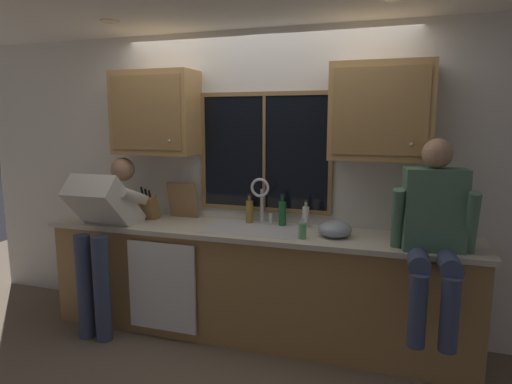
{
  "coord_description": "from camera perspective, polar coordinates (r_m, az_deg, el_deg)",
  "views": [
    {
      "loc": [
        1.1,
        -3.59,
        1.79
      ],
      "look_at": [
        0.04,
        -0.3,
        1.23
      ],
      "focal_mm": 30.65,
      "sensor_mm": 36.0,
      "label": 1
    }
  ],
  "objects": [
    {
      "name": "cutting_board",
      "position": [
        4.02,
        -9.53,
        -1.07
      ],
      "size": [
        0.28,
        0.09,
        0.33
      ],
      "primitive_type": "cube",
      "rotation": [
        0.21,
        0.0,
        0.0
      ],
      "color": "#997047",
      "rests_on": "countertop"
    },
    {
      "name": "bottle_green_glass",
      "position": [
        3.68,
        3.46,
        -2.72
      ],
      "size": [
        0.06,
        0.06,
        0.27
      ],
      "color": "#1E592D",
      "rests_on": "countertop"
    },
    {
      "name": "lower_cabinet_run",
      "position": [
        3.73,
        -0.54,
        -11.98
      ],
      "size": [
        3.47,
        0.58,
        0.88
      ],
      "primitive_type": "cube",
      "color": "#A07744",
      "rests_on": "floor"
    },
    {
      "name": "faucet",
      "position": [
        3.69,
        0.72,
        -0.42
      ],
      "size": [
        0.18,
        0.09,
        0.4
      ],
      "color": "silver",
      "rests_on": "countertop"
    },
    {
      "name": "upper_cabinet_right",
      "position": [
        3.43,
        15.98,
        10.04
      ],
      "size": [
        0.74,
        0.36,
        0.72
      ],
      "color": "#B2844C"
    },
    {
      "name": "mixing_bowl",
      "position": [
        3.39,
        10.24,
        -4.79
      ],
      "size": [
        0.26,
        0.26,
        0.13
      ],
      "primitive_type": "ellipsoid",
      "color": "#8C99A8",
      "rests_on": "countertop"
    },
    {
      "name": "bottle_amber_small",
      "position": [
        3.64,
        6.51,
        -3.16
      ],
      "size": [
        0.06,
        0.06,
        0.23
      ],
      "color": "silver",
      "rests_on": "countertop"
    },
    {
      "name": "soap_dispenser",
      "position": [
        3.3,
        6.07,
        -5.01
      ],
      "size": [
        0.06,
        0.07,
        0.16
      ],
      "color": "#59A566",
      "rests_on": "countertop"
    },
    {
      "name": "sink",
      "position": [
        3.6,
        -0.25,
        -6.39
      ],
      "size": [
        0.8,
        0.46,
        0.21
      ],
      "color": "#B7B7BC",
      "rests_on": "lower_cabinet_run"
    },
    {
      "name": "ceiling_downlight_left",
      "position": [
        3.76,
        -18.56,
        20.34
      ],
      "size": [
        0.14,
        0.14,
        0.01
      ],
      "primitive_type": "cylinder",
      "color": "#FFEAB2"
    },
    {
      "name": "knife_block",
      "position": [
        4.02,
        -13.71,
        -1.96
      ],
      "size": [
        0.12,
        0.18,
        0.32
      ],
      "color": "olive",
      "rests_on": "countertop"
    },
    {
      "name": "window_frame_right",
      "position": [
        3.62,
        9.75,
        4.89
      ],
      "size": [
        0.03,
        0.02,
        0.95
      ],
      "primitive_type": "cube",
      "color": "olive"
    },
    {
      "name": "countertop",
      "position": [
        3.57,
        -0.65,
        -5.2
      ],
      "size": [
        3.53,
        0.62,
        0.04
      ],
      "primitive_type": "cube",
      "color": "beige",
      "rests_on": "lower_cabinet_run"
    },
    {
      "name": "window_frame_left",
      "position": [
        3.94,
        -6.87,
        5.3
      ],
      "size": [
        0.03,
        0.02,
        0.95
      ],
      "primitive_type": "cube",
      "color": "olive"
    },
    {
      "name": "back_wall",
      "position": [
        3.85,
        1.09,
        1.52
      ],
      "size": [
        5.87,
        0.12,
        2.55
      ],
      "primitive_type": "cube",
      "color": "silver",
      "rests_on": "floor"
    },
    {
      "name": "bottle_tall_clear",
      "position": [
        3.77,
        -0.85,
        -2.49
      ],
      "size": [
        0.06,
        0.06,
        0.25
      ],
      "color": "olive",
      "rests_on": "countertop"
    },
    {
      "name": "dishwasher_front",
      "position": [
        3.72,
        -12.21,
        -12.01
      ],
      "size": [
        0.6,
        0.02,
        0.74
      ],
      "primitive_type": "cube",
      "color": "white"
    },
    {
      "name": "upper_cabinet_left",
      "position": [
        3.98,
        -12.98,
        9.99
      ],
      "size": [
        0.74,
        0.36,
        0.72
      ],
      "color": "#B2844C"
    },
    {
      "name": "person_sitting_on_counter",
      "position": [
        3.11,
        22.21,
        -4.23
      ],
      "size": [
        0.54,
        0.62,
        1.26
      ],
      "color": "#384260",
      "rests_on": "countertop"
    },
    {
      "name": "window_frame_top",
      "position": [
        3.74,
        1.11,
        12.7
      ],
      "size": [
        1.17,
        0.02,
        0.04
      ],
      "primitive_type": "cube",
      "color": "olive"
    },
    {
      "name": "window_glass",
      "position": [
        3.75,
        1.13,
        5.16
      ],
      "size": [
        1.1,
        0.02,
        0.95
      ],
      "primitive_type": "cube",
      "color": "black"
    },
    {
      "name": "window_frame_bottom",
      "position": [
        3.81,
        1.06,
        -2.26
      ],
      "size": [
        1.17,
        0.02,
        0.04
      ],
      "primitive_type": "cube",
      "color": "olive"
    },
    {
      "name": "person_standing",
      "position": [
        3.9,
        -19.19,
        -4.05
      ],
      "size": [
        0.53,
        0.72,
        1.47
      ],
      "color": "#384260",
      "rests_on": "floor"
    },
    {
      "name": "window_mullion_center",
      "position": [
        3.74,
        1.08,
        5.15
      ],
      "size": [
        0.02,
        0.02,
        0.95
      ],
      "primitive_type": "cube",
      "color": "olive"
    }
  ]
}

